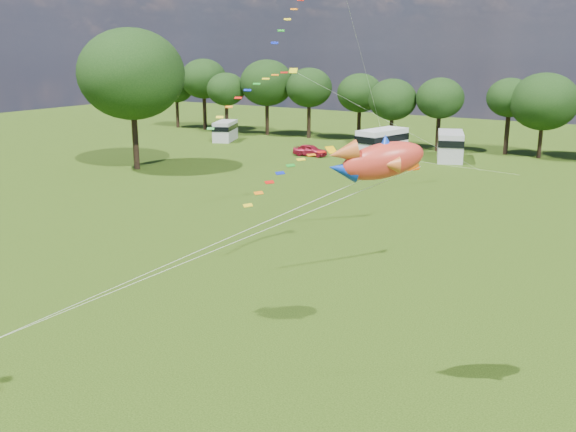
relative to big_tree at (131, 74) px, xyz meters
The scene contains 11 objects.
ground_plane 42.02m from the big_tree, 43.03° to the right, with size 180.00×180.00×0.00m, color black.
big_tree is the anchor object (origin of this frame).
car_a 20.51m from the big_tree, 56.19° to the left, with size 1.51×3.82×1.27m, color #A4172D.
car_b 25.37m from the big_tree, 36.79° to the left, with size 1.57×4.21×1.48m, color gray.
campervan_a 21.91m from the big_tree, 102.94° to the left, with size 3.90×5.42×2.44m.
campervan_b 26.70m from the big_tree, 47.45° to the left, with size 3.88×6.60×3.03m.
campervan_c 32.93m from the big_tree, 41.46° to the left, with size 4.43×6.49×2.93m.
tent_orange 27.85m from the big_tree, 33.15° to the left, with size 2.52×2.76×1.97m.
fish_kite 44.98m from the big_tree, 34.90° to the right, with size 3.10×2.61×1.73m.
streamer_kite_b 23.71m from the big_tree, 24.95° to the right, with size 4.21×4.51×3.77m.
streamer_kite_c 31.95m from the big_tree, 29.06° to the right, with size 3.04×4.94×2.79m.
Camera 1 is at (15.23, -16.14, 11.58)m, focal length 40.00 mm.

